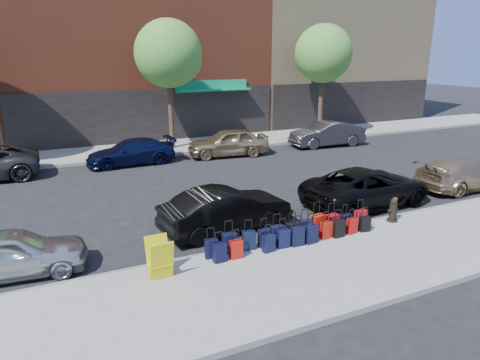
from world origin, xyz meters
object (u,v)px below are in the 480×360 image
car_near_1 (226,210)px  car_near_3 (466,173)px  suitcase_front_5 (293,232)px  bollard (394,209)px  display_rack (160,258)px  car_near_0 (11,253)px  tree_right (325,55)px  car_far_1 (131,152)px  fire_hydrant (393,211)px  car_far_3 (327,134)px  tree_center (171,56)px  car_far_2 (228,142)px  car_near_2 (367,187)px

car_near_1 → car_near_3: car_near_1 is taller
suitcase_front_5 → bollard: bearing=7.9°
display_rack → car_near_0: (-3.38, 1.95, -0.03)m
tree_right → car_far_1: size_ratio=1.62×
fire_hydrant → car_near_0: bearing=169.6°
display_rack → car_far_3: 18.01m
tree_right → car_near_1: bearing=-135.1°
suitcase_front_5 → car_far_3: bearing=59.8°
tree_right → tree_center: bearing=180.0°
tree_center → car_far_1: (-3.05, -2.44, -4.76)m
car_far_1 → car_far_2: (5.31, -0.35, 0.11)m
car_near_1 → fire_hydrant: bearing=-117.1°
suitcase_front_5 → car_near_2: 4.78m
car_far_1 → car_far_2: 5.32m
fire_hydrant → bollard: (0.02, -0.03, 0.05)m
bollard → car_near_2: car_near_2 is taller
bollard → car_near_0: (-11.42, 1.60, 0.06)m
fire_hydrant → tree_right: bearing=60.6°
tree_center → tree_right: bearing=0.0°
car_near_0 → tree_center: bearing=-26.9°
display_rack → car_far_1: (1.72, 12.32, -0.01)m
car_near_3 → car_far_1: 15.75m
car_far_3 → car_near_2: bearing=-23.3°
display_rack → car_near_3: (13.78, 2.19, 0.02)m
bollard → car_far_1: car_far_1 is taller
tree_right → car_near_2: (-6.71, -12.45, -4.70)m
tree_center → bollard: 15.54m
tree_center → car_near_3: 16.17m
tree_center → car_near_1: size_ratio=1.68×
car_near_0 → car_far_3: size_ratio=0.80×
tree_center → car_near_0: (-8.15, -12.81, -4.78)m
tree_right → car_near_0: 23.13m
tree_center → car_far_1: 6.15m
bollard → car_near_2: bearing=74.8°
car_near_2 → car_far_3: 10.74m
fire_hydrant → car_far_1: size_ratio=0.18×
tree_center → car_far_3: 10.41m
car_near_0 → car_far_3: car_far_3 is taller
tree_center → car_far_2: (2.26, -2.79, -4.64)m
car_near_0 → car_far_1: (5.11, 10.37, 0.02)m
suitcase_front_5 → car_near_2: bearing=32.3°
car_far_2 → car_far_3: 6.57m
bollard → fire_hydrant: bearing=120.2°
suitcase_front_5 → car_near_2: size_ratio=0.17×
fire_hydrant → display_rack: size_ratio=0.77×
car_near_3 → car_far_3: car_far_3 is taller
display_rack → car_far_1: bearing=80.2°
car_far_1 → car_far_3: 11.89m
bollard → car_near_1: size_ratio=0.19×
suitcase_front_5 → car_far_2: bearing=85.6°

